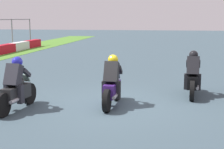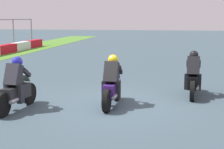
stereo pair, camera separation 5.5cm
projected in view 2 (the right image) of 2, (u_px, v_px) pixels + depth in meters
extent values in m
plane|color=#394C56|center=(114.00, 104.00, 10.01)|extent=(120.00, 120.00, 0.00)
cube|color=red|center=(5.00, 49.00, 24.17)|extent=(2.52, 0.60, 0.64)
cube|color=silver|center=(21.00, 46.00, 26.67)|extent=(2.52, 0.60, 0.64)
cube|color=red|center=(34.00, 44.00, 29.17)|extent=(2.52, 0.60, 0.64)
cylinder|color=slate|center=(14.00, 34.00, 27.82)|extent=(0.10, 0.10, 2.48)
cylinder|color=slate|center=(31.00, 32.00, 31.40)|extent=(0.10, 0.10, 2.48)
cylinder|color=black|center=(193.00, 83.00, 11.71)|extent=(0.65, 0.19, 0.64)
cylinder|color=black|center=(192.00, 91.00, 10.37)|extent=(0.65, 0.19, 0.64)
cube|color=black|center=(193.00, 81.00, 11.01)|extent=(1.12, 0.40, 0.40)
ellipsoid|color=black|center=(193.00, 72.00, 11.06)|extent=(0.50, 0.34, 0.24)
cube|color=red|center=(193.00, 84.00, 10.52)|extent=(0.07, 0.16, 0.08)
cylinder|color=#A5A5AD|center=(198.00, 87.00, 10.66)|extent=(0.43, 0.13, 0.10)
cube|color=black|center=(193.00, 66.00, 10.83)|extent=(0.51, 0.44, 0.66)
sphere|color=black|center=(194.00, 55.00, 10.98)|extent=(0.32, 0.32, 0.30)
cube|color=#395058|center=(193.00, 69.00, 11.43)|extent=(0.17, 0.27, 0.23)
cube|color=black|center=(186.00, 82.00, 10.95)|extent=(0.19, 0.15, 0.52)
cube|color=black|center=(199.00, 82.00, 10.85)|extent=(0.19, 0.15, 0.52)
cube|color=black|center=(188.00, 64.00, 11.23)|extent=(0.39, 0.13, 0.31)
cube|color=black|center=(199.00, 64.00, 11.14)|extent=(0.39, 0.13, 0.31)
cylinder|color=black|center=(117.00, 90.00, 10.49)|extent=(0.65, 0.17, 0.64)
cylinder|color=black|center=(107.00, 101.00, 9.14)|extent=(0.65, 0.17, 0.64)
cube|color=#3A1D67|center=(112.00, 89.00, 9.79)|extent=(1.11, 0.37, 0.40)
ellipsoid|color=#3A1D67|center=(113.00, 79.00, 9.83)|extent=(0.49, 0.32, 0.24)
cube|color=red|center=(108.00, 92.00, 9.29)|extent=(0.07, 0.16, 0.08)
cylinder|color=#A5A5AD|center=(115.00, 96.00, 9.44)|extent=(0.42, 0.12, 0.10)
cube|color=black|center=(111.00, 72.00, 9.60)|extent=(0.50, 0.42, 0.66)
sphere|color=gold|center=(113.00, 60.00, 9.76)|extent=(0.31, 0.31, 0.30)
cube|color=#435266|center=(116.00, 75.00, 10.21)|extent=(0.17, 0.27, 0.23)
cube|color=black|center=(105.00, 90.00, 9.71)|extent=(0.19, 0.15, 0.52)
cube|color=black|center=(118.00, 90.00, 9.63)|extent=(0.19, 0.15, 0.52)
cube|color=black|center=(108.00, 69.00, 10.00)|extent=(0.39, 0.12, 0.31)
cube|color=black|center=(120.00, 70.00, 9.93)|extent=(0.39, 0.12, 0.31)
cylinder|color=black|center=(29.00, 93.00, 10.02)|extent=(0.65, 0.20, 0.64)
cylinder|color=black|center=(2.00, 105.00, 8.69)|extent=(0.65, 0.20, 0.64)
cube|color=black|center=(16.00, 93.00, 9.33)|extent=(1.13, 0.43, 0.40)
ellipsoid|color=black|center=(18.00, 82.00, 9.37)|extent=(0.51, 0.35, 0.24)
cube|color=red|center=(6.00, 96.00, 8.84)|extent=(0.08, 0.17, 0.08)
cylinder|color=#A5A5AD|center=(15.00, 100.00, 8.97)|extent=(0.43, 0.14, 0.10)
cube|color=#26262D|center=(14.00, 75.00, 9.14)|extent=(0.52, 0.45, 0.66)
sphere|color=#2527B7|center=(17.00, 62.00, 9.30)|extent=(0.33, 0.33, 0.30)
cube|color=slate|center=(25.00, 78.00, 9.74)|extent=(0.18, 0.27, 0.23)
cube|color=#26262D|center=(8.00, 93.00, 9.27)|extent=(0.19, 0.16, 0.52)
cube|color=#26262D|center=(20.00, 94.00, 9.16)|extent=(0.19, 0.16, 0.52)
cube|color=#26262D|center=(15.00, 72.00, 9.55)|extent=(0.39, 0.14, 0.31)
cube|color=#26262D|center=(26.00, 72.00, 9.45)|extent=(0.39, 0.14, 0.31)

